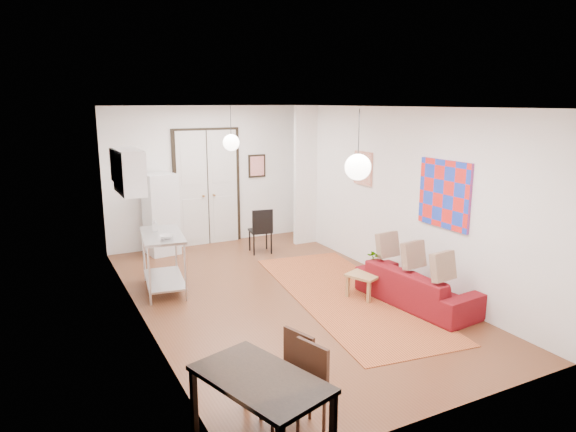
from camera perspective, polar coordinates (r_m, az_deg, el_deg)
name	(u,v)px	position (r m, az deg, el deg)	size (l,w,h in m)	color
floor	(280,296)	(8.14, -0.84, -8.84)	(7.00, 7.00, 0.00)	brown
ceiling	(280,107)	(7.58, -0.92, 12.01)	(4.20, 7.00, 0.02)	white
wall_back	(206,176)	(10.94, -9.05, 4.42)	(4.20, 0.02, 2.90)	silver
wall_front	(449,272)	(4.95, 17.49, -5.99)	(4.20, 0.02, 2.90)	silver
wall_left	(138,219)	(7.08, -16.30, -0.37)	(0.02, 7.00, 2.90)	silver
wall_right	(391,194)	(8.85, 11.42, 2.41)	(0.02, 7.00, 2.90)	silver
double_doors	(208,188)	(10.93, -8.93, 3.09)	(1.44, 0.06, 2.50)	silver
stub_partition	(305,176)	(10.81, 1.94, 4.47)	(0.50, 0.10, 2.90)	silver
wall_cabinet	(129,172)	(8.49, -17.27, 4.74)	(0.35, 1.00, 0.70)	white
painting_popart	(444,194)	(7.88, 16.98, 2.34)	(0.05, 1.00, 1.00)	red
painting_abstract	(363,168)	(9.41, 8.36, 5.28)	(0.05, 0.50, 0.60)	#F1E5C9
poster_back	(257,166)	(11.30, -3.46, 5.57)	(0.40, 0.03, 0.50)	red
print_left	(114,165)	(8.95, -18.81, 5.34)	(0.03, 0.44, 0.54)	#9E6041
pendant_back	(231,143)	(9.44, -6.33, 8.11)	(0.30, 0.30, 0.80)	white
pendant_front	(358,167)	(5.90, 7.77, 5.42)	(0.30, 0.30, 0.80)	white
kilim_rug	(346,295)	(8.22, 6.43, -8.68)	(1.61, 4.31, 0.01)	#B2552C
sofa	(417,286)	(7.96, 14.12, -7.59)	(1.94, 0.76, 0.57)	maroon
coffee_table	(372,274)	(8.23, 9.27, -6.33)	(0.97, 0.76, 0.38)	#A67C4E
potted_plant	(377,258)	(8.22, 9.89, -4.66)	(0.29, 0.33, 0.37)	#3D6E31
kitchen_counter	(163,254)	(8.41, -13.70, -4.11)	(0.78, 1.30, 0.94)	silver
bowl	(167,237)	(8.04, -13.32, -2.24)	(0.22, 0.22, 0.05)	silver
soap_bottle	(155,225)	(8.53, -14.57, -0.97)	(0.09, 0.09, 0.19)	#52A6B2
fridge	(161,214)	(10.44, -13.94, 0.21)	(0.57, 0.57, 1.61)	silver
dining_table	(260,385)	(4.64, -3.10, -18.21)	(1.03, 1.37, 0.68)	black
dining_chair_near	(281,369)	(5.10, -0.74, -16.66)	(0.50, 0.61, 0.84)	#341B10
dining_chair_far	(294,382)	(4.90, 0.68, -17.98)	(0.50, 0.61, 0.84)	#341B10
black_side_chair	(258,226)	(10.35, -3.30, -1.09)	(0.48, 0.48, 0.91)	black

